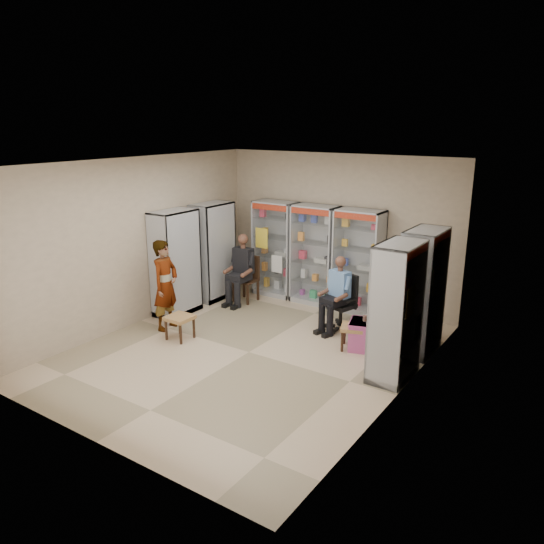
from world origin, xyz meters
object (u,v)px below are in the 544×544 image
Objects in this scene: cabinet_right_near at (396,312)px; cabinet_left_far at (213,252)px; cabinet_back_right at (358,262)px; office_chair at (341,302)px; wooden_chair at (246,279)px; standing_man at (165,285)px; woven_stool_a at (353,337)px; woven_stool_b at (180,327)px; cabinet_right_far at (422,292)px; cabinet_left_near at (176,263)px; seated_shopkeeper at (340,296)px; cabinet_back_mid at (315,255)px; pink_trunk at (365,335)px; cabinet_back_left at (276,249)px.

cabinet_right_near and cabinet_left_far have the same top height.
office_chair is (0.16, -1.00, -0.50)m from cabinet_back_right.
wooden_chair is 2.03m from standing_man.
woven_stool_a is (0.57, -0.66, -0.30)m from office_chair.
woven_stool_a is 0.96× the size of woven_stool_b.
cabinet_back_right is 3.59m from woven_stool_b.
cabinet_right_far is at bearing 30.54° from woven_stool_a.
cabinet_back_right is 3.48m from cabinet_left_near.
cabinet_right_far is at bearing 10.75° from office_chair.
standing_man is at bearing -131.57° from seated_shopkeeper.
cabinet_back_mid is 3.41m from cabinet_right_near.
wooden_chair is (-1.20, -0.73, -0.53)m from cabinet_back_mid.
cabinet_back_right is 1.13m from office_chair.
cabinet_back_right is 4.06× the size of pink_trunk.
cabinet_back_left is 5.03× the size of woven_stool_a.
cabinet_back_right is at bearing 57.13° from woven_stool_b.
wooden_chair is 0.58× the size of standing_man.
woven_stool_a is at bearing 78.36° from cabinet_left_far.
seated_shopkeeper reaches higher than woven_stool_b.
cabinet_back_mid and cabinet_right_near have the same top height.
pink_trunk is at bearing 97.15° from cabinet_left_near.
cabinet_right_far is 1.10m from cabinet_right_near.
office_chair is (-1.47, 1.23, -0.50)m from cabinet_right_near.
seated_shopkeeper is (2.99, -0.12, -0.37)m from cabinet_left_far.
seated_shopkeeper is 0.78× the size of standing_man.
cabinet_right_near is 1.98m from office_chair.
cabinet_back_mid is 4.85× the size of woven_stool_b.
cabinet_left_far is 3.85m from pink_trunk.
cabinet_left_near is 4.06× the size of pink_trunk.
cabinet_right_far and cabinet_left_far have the same top height.
standing_man is (-2.43, -2.71, -0.19)m from cabinet_back_right.
office_chair is (2.06, -1.00, -0.50)m from cabinet_back_left.
cabinet_left_far is (-2.83, -0.93, 0.00)m from cabinet_back_right.
pink_trunk is 0.20m from woven_stool_a.
cabinet_back_mid is 1.50m from wooden_chair.
cabinet_back_left is 3.29m from pink_trunk.
wooden_chair is 0.94× the size of office_chair.
cabinet_left_far is at bearing -153.68° from cabinet_back_mid.
cabinet_back_right and cabinet_right_near have the same top height.
cabinet_left_far is 1.84m from standing_man.
pink_trunk is (0.73, -0.56, -0.26)m from office_chair.
wooden_chair is at bearing 164.70° from pink_trunk.
cabinet_left_near is 2.13× the size of wooden_chair.
cabinet_left_far reaches higher than office_chair.
cabinet_back_left is at bearing 147.67° from woven_stool_a.
cabinet_right_near and cabinet_left_near have the same top height.
cabinet_left_near reaches higher than woven_stool_a.
standing_man is at bearing -98.02° from wooden_chair.
standing_man is at bearing 96.80° from cabinet_right_near.
cabinet_left_far is at bearing 170.36° from pink_trunk.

